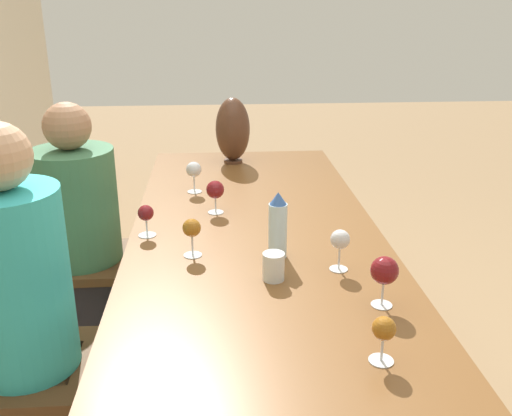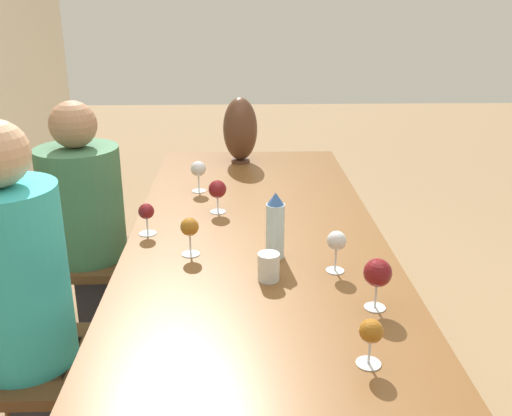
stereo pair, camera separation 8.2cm
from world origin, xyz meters
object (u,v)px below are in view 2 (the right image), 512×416
Objects in this scene: wine_glass_3 at (337,242)px; wine_glass_5 at (371,333)px; wine_glass_1 at (378,274)px; wine_glass_0 at (198,170)px; wine_glass_2 at (146,213)px; wine_glass_4 at (217,190)px; vase at (240,129)px; chair_near at (8,354)px; water_bottle at (275,226)px; person_near at (23,300)px; person_far at (88,222)px; wine_glass_6 at (190,228)px; chair_far at (73,251)px; water_tumbler at (269,267)px.

wine_glass_3 is 1.14× the size of wine_glass_5.
wine_glass_1 is 1.10× the size of wine_glass_3.
wine_glass_0 is 1.18× the size of wine_glass_2.
wine_glass_4 is (-0.28, -0.10, -0.01)m from wine_glass_0.
vase is 0.40× the size of chair_near.
water_bottle is at bearing -174.72° from vase.
wine_glass_0 is 0.17× the size of chair_near.
wine_glass_2 is at bearing 63.18° from wine_glass_3.
person_near is (-0.88, 0.52, -0.17)m from wine_glass_0.
wine_glass_4 is 0.12× the size of person_far.
wine_glass_6 is (0.15, 0.49, -0.00)m from wine_glass_3.
wine_glass_4 is 1.15m from wine_glass_5.
wine_glass_6 is at bearing 55.67° from wine_glass_1.
wine_glass_0 is at bearing 1.10° from wine_glass_6.
vase is 2.84× the size of wine_glass_5.
vase is at bearing 12.89° from wine_glass_3.
wine_glass_5 is 1.65m from person_far.
wine_glass_1 reaches higher than chair_far.
water_bottle is 0.27× the size of chair_far.
vase reaches higher than wine_glass_0.
person_far reaches higher than wine_glass_4.
wine_glass_3 is 1.03m from person_near.
chair_near is (0.01, 0.87, -0.32)m from water_tumbler.
water_tumbler is 0.64× the size of wine_glass_3.
water_bottle is at bearing 17.07° from wine_glass_5.
wine_glass_5 is (-1.84, -0.30, -0.09)m from vase.
vase is (1.21, 0.11, 0.07)m from water_bottle.
wine_glass_3 is at bearing -87.71° from chair_near.
water_bottle is 0.27× the size of chair_near.
water_tumbler is 1.39m from vase.
water_bottle is 2.60× the size of water_tumbler.
water_bottle reaches higher than wine_glass_0.
water_bottle is at bearing -79.88° from chair_near.
wine_glass_5 is (-1.35, -0.50, -0.02)m from wine_glass_0.
wine_glass_5 is 1.73m from chair_far.
water_bottle is 0.52m from wine_glass_2.
water_bottle is at bearing 58.59° from wine_glass_3.
wine_glass_5 is 1.25m from chair_near.
chair_far is at bearing 46.53° from water_tumbler.
wine_glass_1 is 1.25m from chair_near.
person_near reaches higher than water_bottle.
chair_near is (-0.16, 0.90, -0.38)m from water_bottle.
vase is 1.62m from wine_glass_1.
chair_near is (-0.61, 0.69, -0.37)m from wine_glass_4.
wine_glass_4 is 0.68m from person_far.
wine_glass_2 reaches higher than chair_far.
person_near is (-0.61, 0.61, -0.16)m from wine_glass_4.
wine_glass_0 reaches higher than chair_far.
water_tumbler is at bearing 26.19° from wine_glass_5.
water_bottle is at bearing -125.94° from chair_far.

